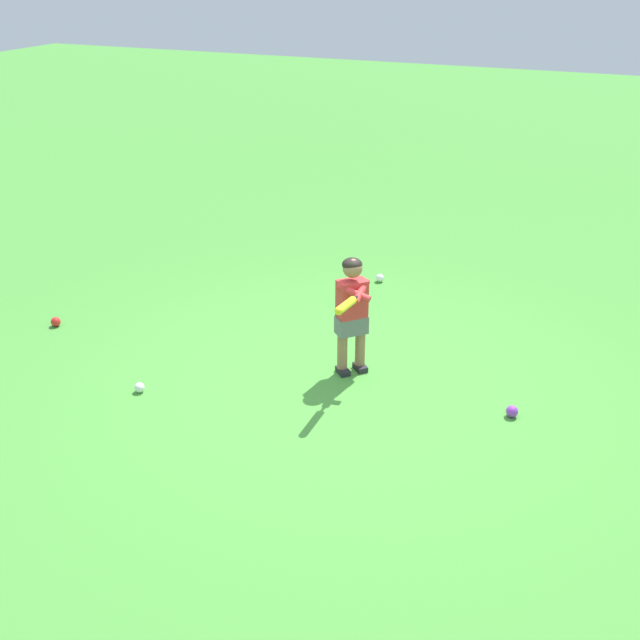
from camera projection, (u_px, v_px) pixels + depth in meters
name	position (u px, v px, depth m)	size (l,w,h in m)	color
ground_plane	(346.00, 386.00, 6.82)	(40.00, 40.00, 0.00)	#479338
child_batter	(352.00, 306.00, 6.76)	(0.78, 0.35, 1.08)	#232328
play_ball_far_right	(380.00, 278.00, 8.90)	(0.09, 0.09, 0.09)	white
play_ball_near_batter	(140.00, 388.00, 6.71)	(0.09, 0.09, 0.09)	white
play_ball_by_bucket	(56.00, 322.00, 7.87)	(0.10, 0.10, 0.10)	red
play_ball_far_left	(512.00, 411.00, 6.35)	(0.10, 0.10, 0.10)	purple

